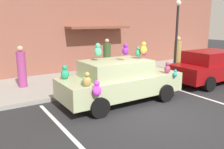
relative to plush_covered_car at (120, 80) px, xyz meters
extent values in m
plane|color=#262628|center=(0.36, -1.67, -0.81)|extent=(60.00, 60.00, 0.00)
cube|color=gray|center=(0.36, 3.33, -0.74)|extent=(24.00, 4.00, 0.15)
cube|color=brown|center=(0.36, 5.48, 2.39)|extent=(24.00, 0.30, 6.40)
cube|color=brown|center=(1.86, 4.93, 1.74)|extent=(3.60, 1.10, 0.12)
cube|color=silver|center=(2.99, -0.67, -0.81)|extent=(0.12, 3.60, 0.01)
cube|color=silver|center=(-2.56, -0.67, -0.81)|extent=(0.12, 3.60, 0.01)
cube|color=#B1BD8D|center=(0.05, 0.01, -0.17)|extent=(4.45, 1.74, 0.68)
cube|color=#B1BD8D|center=(-0.17, 0.01, 0.45)|extent=(2.31, 1.53, 0.56)
cylinder|color=black|center=(1.43, 0.88, -0.49)|extent=(0.64, 0.22, 0.64)
cylinder|color=black|center=(1.43, -0.86, -0.49)|extent=(0.64, 0.22, 0.64)
cylinder|color=black|center=(-1.33, 0.88, -0.49)|extent=(0.64, 0.22, 0.64)
cylinder|color=black|center=(-1.33, -0.86, -0.49)|extent=(0.64, 0.22, 0.64)
ellipsoid|color=#DC477D|center=(1.06, 0.23, 0.31)|extent=(0.24, 0.20, 0.29)
sphere|color=#DC477D|center=(1.06, 0.23, 0.51)|extent=(0.15, 0.15, 0.15)
ellipsoid|color=green|center=(1.00, -0.41, 0.32)|extent=(0.25, 0.20, 0.29)
sphere|color=green|center=(1.00, -0.41, 0.52)|extent=(0.16, 0.16, 0.16)
ellipsoid|color=#23996C|center=(-1.85, 0.54, 0.33)|extent=(0.28, 0.23, 0.33)
sphere|color=#23996C|center=(-1.85, 0.54, 0.56)|extent=(0.18, 0.18, 0.18)
ellipsoid|color=#338C6A|center=(0.73, -0.09, 0.93)|extent=(0.22, 0.18, 0.26)
sphere|color=#338C6A|center=(0.73, -0.09, 1.11)|extent=(0.14, 0.14, 0.14)
ellipsoid|color=purple|center=(0.05, -0.23, 1.07)|extent=(0.23, 0.19, 0.27)
sphere|color=purple|center=(0.05, -0.23, 1.25)|extent=(0.14, 0.14, 0.14)
ellipsoid|color=tan|center=(-1.63, -0.67, 0.32)|extent=(0.26, 0.21, 0.30)
sphere|color=tan|center=(-1.63, -0.67, 0.53)|extent=(0.16, 0.16, 0.16)
ellipsoid|color=gold|center=(1.04, -0.07, 0.28)|extent=(0.19, 0.16, 0.23)
sphere|color=gold|center=(1.04, -0.07, 0.44)|extent=(0.12, 0.12, 0.12)
ellipsoid|color=#23A4B6|center=(1.81, -0.92, 0.17)|extent=(0.16, 0.13, 0.19)
sphere|color=#23A4B6|center=(1.81, -0.92, 0.30)|extent=(0.10, 0.10, 0.10)
ellipsoid|color=#9C3858|center=(1.71, -0.62, 0.32)|extent=(0.25, 0.20, 0.30)
sphere|color=#9C3858|center=(1.71, -0.62, 0.52)|extent=(0.16, 0.16, 0.16)
ellipsoid|color=teal|center=(1.11, -0.02, 0.34)|extent=(0.28, 0.23, 0.33)
sphere|color=teal|center=(1.11, -0.02, 0.56)|extent=(0.18, 0.18, 0.18)
ellipsoid|color=gold|center=(0.82, -0.27, 1.07)|extent=(0.25, 0.21, 0.30)
sphere|color=gold|center=(0.82, -0.27, 1.27)|extent=(0.16, 0.16, 0.16)
ellipsoid|color=#5FE795|center=(-1.50, -0.30, 0.28)|extent=(0.18, 0.15, 0.22)
sphere|color=#5FE795|center=(-1.50, -0.30, 0.43)|extent=(0.12, 0.12, 0.12)
ellipsoid|color=#684AE5|center=(0.80, -0.40, 0.33)|extent=(0.27, 0.22, 0.32)
sphere|color=#684AE5|center=(0.80, -0.40, 0.55)|extent=(0.17, 0.17, 0.17)
ellipsoid|color=#4ACB90|center=(-0.75, 0.24, 1.05)|extent=(0.26, 0.21, 0.31)
sphere|color=#4ACB90|center=(-0.75, 0.24, 1.26)|extent=(0.17, 0.17, 0.17)
ellipsoid|color=olive|center=(0.85, -0.50, 0.30)|extent=(0.21, 0.18, 0.25)
sphere|color=olive|center=(0.85, -0.50, 0.47)|extent=(0.14, 0.14, 0.14)
ellipsoid|color=purple|center=(0.85, -0.14, 0.32)|extent=(0.26, 0.21, 0.30)
sphere|color=purple|center=(0.85, -0.14, 0.53)|extent=(0.16, 0.16, 0.16)
ellipsoid|color=#EE3FF0|center=(-1.47, -0.97, 0.09)|extent=(0.27, 0.22, 0.32)
sphere|color=#EE3FF0|center=(-1.47, -0.97, 0.31)|extent=(0.17, 0.17, 0.17)
ellipsoid|color=#E937CB|center=(-0.90, -0.63, 0.32)|extent=(0.25, 0.20, 0.29)
sphere|color=#E937CB|center=(-0.90, -0.63, 0.52)|extent=(0.16, 0.16, 0.16)
ellipsoid|color=navy|center=(0.85, -0.21, 0.33)|extent=(0.27, 0.22, 0.32)
sphere|color=navy|center=(0.85, -0.21, 0.55)|extent=(0.17, 0.17, 0.17)
ellipsoid|color=#C71B94|center=(1.02, -0.07, 0.92)|extent=(0.16, 0.13, 0.19)
sphere|color=#C71B94|center=(1.02, -0.07, 1.05)|extent=(0.10, 0.10, 0.10)
cube|color=maroon|center=(5.30, -0.05, -0.17)|extent=(4.48, 1.71, 0.68)
cube|color=maroon|center=(5.07, -0.05, 0.45)|extent=(2.33, 1.50, 0.56)
cylinder|color=black|center=(6.69, 0.80, -0.49)|extent=(0.64, 0.22, 0.64)
cylinder|color=black|center=(3.91, 0.80, -0.49)|extent=(0.64, 0.22, 0.64)
cylinder|color=black|center=(3.91, -0.91, -0.49)|extent=(0.64, 0.22, 0.64)
ellipsoid|color=pink|center=(0.22, 1.91, -0.44)|extent=(0.36, 0.30, 0.45)
sphere|color=pink|center=(0.22, 1.91, -0.12)|extent=(0.25, 0.25, 0.25)
sphere|color=pink|center=(0.13, 1.91, -0.03)|extent=(0.10, 0.10, 0.10)
sphere|color=pink|center=(0.31, 1.91, -0.03)|extent=(0.10, 0.10, 0.10)
cylinder|color=black|center=(4.78, 1.83, 1.08)|extent=(0.12, 0.12, 3.49)
sphere|color=#EAEACC|center=(4.78, 1.83, 2.96)|extent=(0.28, 0.28, 0.28)
cylinder|color=#344E26|center=(1.62, 3.57, 0.16)|extent=(0.39, 0.39, 1.65)
sphere|color=tan|center=(1.62, 3.57, 1.09)|extent=(0.22, 0.22, 0.22)
cylinder|color=tan|center=(5.11, 2.00, 0.19)|extent=(0.39, 0.39, 1.70)
sphere|color=tan|center=(5.11, 2.00, 1.16)|extent=(0.25, 0.25, 0.25)
cylinder|color=#9B3979|center=(-2.64, 3.46, 0.09)|extent=(0.36, 0.36, 1.51)
sphere|color=tan|center=(-2.64, 3.46, 0.97)|extent=(0.24, 0.24, 0.24)
camera|label=1|loc=(-4.60, -6.72, 2.04)|focal=37.61mm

